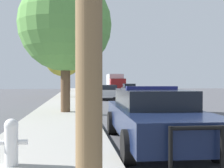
{
  "coord_description": "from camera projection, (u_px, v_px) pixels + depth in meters",
  "views": [
    {
      "loc": [
        -4.47,
        -7.55,
        1.64
      ],
      "look_at": [
        -1.0,
        18.97,
        1.39
      ],
      "focal_mm": 45.0,
      "sensor_mm": 36.0,
      "label": 1
    }
  ],
  "objects": [
    {
      "name": "police_car",
      "position": [
        154.0,
        115.0,
        7.26
      ],
      "size": [
        2.23,
        5.46,
        1.51
      ],
      "rotation": [
        0.0,
        0.0,
        3.11
      ],
      "color": "#141E3D",
      "rests_on": "ground_plane"
    },
    {
      "name": "traffic_light",
      "position": [
        82.0,
        61.0,
        31.42
      ],
      "size": [
        3.85,
        0.35,
        5.36
      ],
      "color": "#424247",
      "rests_on": "sidewalk_left"
    },
    {
      "name": "fire_hydrant",
      "position": [
        11.0,
        140.0,
        5.04
      ],
      "size": [
        0.57,
        0.25,
        0.84
      ],
      "color": "white",
      "rests_on": "sidewalk_left"
    },
    {
      "name": "tree_sidewalk_mid",
      "position": [
        64.0,
        57.0,
        27.41
      ],
      "size": [
        3.8,
        3.8,
        5.8
      ],
      "color": "#4C3823",
      "rests_on": "sidewalk_left"
    },
    {
      "name": "tree_sidewalk_near",
      "position": [
        65.0,
        25.0,
        13.89
      ],
      "size": [
        4.61,
        4.61,
        6.63
      ],
      "color": "brown",
      "rests_on": "sidewalk_left"
    },
    {
      "name": "sidewalk_left",
      "position": [
        51.0,
        141.0,
        7.42
      ],
      "size": [
        3.0,
        110.0,
        0.13
      ],
      "color": "#A3A099",
      "rests_on": "ground_plane"
    },
    {
      "name": "car_background_midblock",
      "position": [
        107.0,
        92.0,
        25.38
      ],
      "size": [
        2.07,
        4.3,
        1.33
      ],
      "rotation": [
        0.0,
        0.0,
        -0.01
      ],
      "color": "#B7B7BC",
      "rests_on": "ground_plane"
    },
    {
      "name": "tree_sidewalk_far",
      "position": [
        69.0,
        61.0,
        44.62
      ],
      "size": [
        4.1,
        4.1,
        6.82
      ],
      "color": "#4C3823",
      "rests_on": "sidewalk_left"
    },
    {
      "name": "car_background_oncoming",
      "position": [
        129.0,
        89.0,
        36.95
      ],
      "size": [
        1.98,
        4.08,
        1.35
      ],
      "rotation": [
        0.0,
        0.0,
        3.1
      ],
      "color": "black",
      "rests_on": "ground_plane"
    },
    {
      "name": "box_truck",
      "position": [
        115.0,
        82.0,
        49.48
      ],
      "size": [
        2.77,
        7.55,
        2.93
      ],
      "rotation": [
        0.0,
        0.0,
        3.13
      ],
      "color": "maroon",
      "rests_on": "ground_plane"
    }
  ]
}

